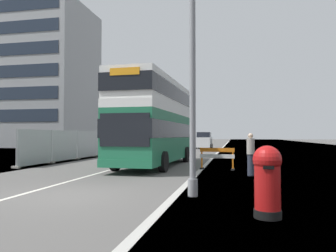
% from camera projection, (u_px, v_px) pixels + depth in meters
% --- Properties ---
extents(ground, '(140.00, 280.00, 0.10)m').
position_uv_depth(ground, '(87.00, 197.00, 9.53)').
color(ground, '#565451').
extents(double_decker_bus, '(3.01, 10.38, 4.86)m').
position_uv_depth(double_decker_bus, '(156.00, 121.00, 18.97)').
color(double_decker_bus, '#1E6B47').
rests_on(double_decker_bus, ground).
extents(lamppost_foreground, '(0.29, 0.70, 8.73)m').
position_uv_depth(lamppost_foreground, '(192.00, 54.00, 9.52)').
color(lamppost_foreground, gray).
rests_on(lamppost_foreground, ground).
extents(red_pillar_postbox, '(0.61, 0.61, 1.54)m').
position_uv_depth(red_pillar_postbox, '(267.00, 178.00, 6.96)').
color(red_pillar_postbox, black).
rests_on(red_pillar_postbox, ground).
extents(roadworks_barrier, '(1.79, 0.67, 1.11)m').
position_uv_depth(roadworks_barrier, '(217.00, 156.00, 16.71)').
color(roadworks_barrier, orange).
rests_on(roadworks_barrier, ground).
extents(construction_site_fence, '(0.44, 24.00, 2.14)m').
position_uv_depth(construction_site_fence, '(104.00, 143.00, 29.00)').
color(construction_site_fence, '#A8AAAD').
rests_on(construction_site_fence, ground).
extents(car_oncoming_near, '(1.96, 4.41, 2.05)m').
position_uv_depth(car_oncoming_near, '(149.00, 142.00, 36.36)').
color(car_oncoming_near, navy).
rests_on(car_oncoming_near, ground).
extents(car_receding_mid, '(2.09, 4.41, 2.18)m').
position_uv_depth(car_receding_mid, '(204.00, 141.00, 43.71)').
color(car_receding_mid, silver).
rests_on(car_receding_mid, ground).
extents(bare_tree_far_verge_near, '(3.03, 2.95, 4.83)m').
position_uv_depth(bare_tree_far_verge_near, '(124.00, 131.00, 57.21)').
color(bare_tree_far_verge_near, '#4C3D2D').
rests_on(bare_tree_far_verge_near, ground).
extents(pedestrian_at_kerb, '(0.34, 0.34, 1.85)m').
position_uv_depth(pedestrian_at_kerb, '(251.00, 154.00, 14.19)').
color(pedestrian_at_kerb, '#2D3342').
rests_on(pedestrian_at_kerb, ground).
extents(backdrop_office_block, '(28.73, 12.45, 21.63)m').
position_uv_depth(backdrop_office_block, '(2.00, 79.00, 52.58)').
color(backdrop_office_block, '#9EA0A3').
rests_on(backdrop_office_block, ground).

